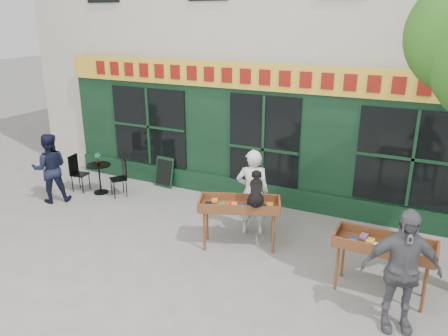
{
  "coord_description": "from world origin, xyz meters",
  "views": [
    {
      "loc": [
        3.43,
        -6.83,
        4.22
      ],
      "look_at": [
        -0.13,
        0.5,
        1.42
      ],
      "focal_mm": 35.0,
      "sensor_mm": 36.0,
      "label": 1
    }
  ],
  "objects_px": {
    "man_right": "(401,271)",
    "bistro_table": "(99,173)",
    "dog": "(256,188)",
    "book_cart_right": "(384,248)",
    "book_cart_center": "(239,207)",
    "man_left": "(50,168)",
    "woman": "(253,192)"
  },
  "relations": [
    {
      "from": "dog",
      "to": "book_cart_right",
      "type": "relative_size",
      "value": 0.4
    },
    {
      "from": "man_right",
      "to": "dog",
      "type": "bearing_deg",
      "value": 137.99
    },
    {
      "from": "man_right",
      "to": "man_left",
      "type": "xyz_separation_m",
      "value": [
        -7.94,
        1.24,
        -0.08
      ]
    },
    {
      "from": "man_left",
      "to": "man_right",
      "type": "bearing_deg",
      "value": 127.64
    },
    {
      "from": "man_left",
      "to": "woman",
      "type": "bearing_deg",
      "value": 143.24
    },
    {
      "from": "dog",
      "to": "woman",
      "type": "bearing_deg",
      "value": 95.47
    },
    {
      "from": "dog",
      "to": "woman",
      "type": "distance_m",
      "value": 0.88
    },
    {
      "from": "man_right",
      "to": "bistro_table",
      "type": "distance_m",
      "value": 7.58
    },
    {
      "from": "man_right",
      "to": "bistro_table",
      "type": "xyz_separation_m",
      "value": [
        -7.26,
        2.14,
        -0.38
      ]
    },
    {
      "from": "book_cart_center",
      "to": "woman",
      "type": "relative_size",
      "value": 0.91
    },
    {
      "from": "woman",
      "to": "man_right",
      "type": "height_order",
      "value": "man_right"
    },
    {
      "from": "man_right",
      "to": "bistro_table",
      "type": "bearing_deg",
      "value": 144.84
    },
    {
      "from": "book_cart_center",
      "to": "dog",
      "type": "height_order",
      "value": "dog"
    },
    {
      "from": "bistro_table",
      "to": "woman",
      "type": "bearing_deg",
      "value": -4.19
    },
    {
      "from": "woman",
      "to": "bistro_table",
      "type": "xyz_separation_m",
      "value": [
        -4.29,
        0.31,
        -0.35
      ]
    },
    {
      "from": "bistro_table",
      "to": "man_left",
      "type": "distance_m",
      "value": 1.17
    },
    {
      "from": "dog",
      "to": "man_left",
      "type": "height_order",
      "value": "man_left"
    },
    {
      "from": "book_cart_center",
      "to": "man_right",
      "type": "bearing_deg",
      "value": -42.72
    },
    {
      "from": "book_cart_right",
      "to": "man_right",
      "type": "bearing_deg",
      "value": -66.92
    },
    {
      "from": "book_cart_center",
      "to": "woman",
      "type": "distance_m",
      "value": 0.65
    },
    {
      "from": "bistro_table",
      "to": "book_cart_center",
      "type": "bearing_deg",
      "value": -12.67
    },
    {
      "from": "dog",
      "to": "book_cart_center",
      "type": "bearing_deg",
      "value": 150.78
    },
    {
      "from": "woman",
      "to": "man_left",
      "type": "distance_m",
      "value": 5.01
    },
    {
      "from": "dog",
      "to": "man_right",
      "type": "bearing_deg",
      "value": -44.38
    },
    {
      "from": "bistro_table",
      "to": "dog",
      "type": "bearing_deg",
      "value": -12.33
    },
    {
      "from": "book_cart_center",
      "to": "book_cart_right",
      "type": "distance_m",
      "value": 2.7
    },
    {
      "from": "dog",
      "to": "bistro_table",
      "type": "distance_m",
      "value": 4.81
    },
    {
      "from": "book_cart_center",
      "to": "man_left",
      "type": "height_order",
      "value": "man_left"
    },
    {
      "from": "book_cart_right",
      "to": "bistro_table",
      "type": "relative_size",
      "value": 1.99
    },
    {
      "from": "woman",
      "to": "man_left",
      "type": "relative_size",
      "value": 1.06
    },
    {
      "from": "woman",
      "to": "man_right",
      "type": "bearing_deg",
      "value": 127.29
    },
    {
      "from": "book_cart_right",
      "to": "man_left",
      "type": "relative_size",
      "value": 0.9
    }
  ]
}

